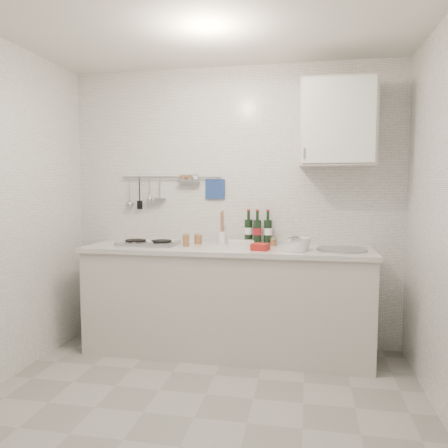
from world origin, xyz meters
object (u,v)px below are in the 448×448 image
at_px(plate_stack_hob, 159,242).
at_px(wine_bottles, 258,227).
at_px(wall_cabinet, 337,123).
at_px(plate_stack_sink, 298,244).
at_px(utensil_crock, 222,236).

xyz_separation_m(plate_stack_hob, wine_bottles, (0.86, 0.15, 0.14)).
height_order(wall_cabinet, wine_bottles, wall_cabinet).
distance_m(wall_cabinet, plate_stack_sink, 1.05).
xyz_separation_m(wall_cabinet, wine_bottles, (-0.66, 0.07, -0.87)).
bearing_deg(plate_stack_sink, utensil_crock, 156.73).
relative_size(wall_cabinet, plate_stack_hob, 2.57).
xyz_separation_m(plate_stack_sink, wine_bottles, (-0.35, 0.28, 0.10)).
bearing_deg(plate_stack_sink, wall_cabinet, 34.88).
bearing_deg(wall_cabinet, plate_stack_hob, -177.30).
bearing_deg(wine_bottles, wall_cabinet, -6.51).
bearing_deg(plate_stack_hob, wall_cabinet, 2.70).
xyz_separation_m(wall_cabinet, plate_stack_hob, (-1.52, -0.07, -1.01)).
relative_size(plate_stack_sink, wine_bottles, 0.74).
bearing_deg(plate_stack_sink, wine_bottles, 141.19).
bearing_deg(plate_stack_hob, plate_stack_sink, -6.51).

